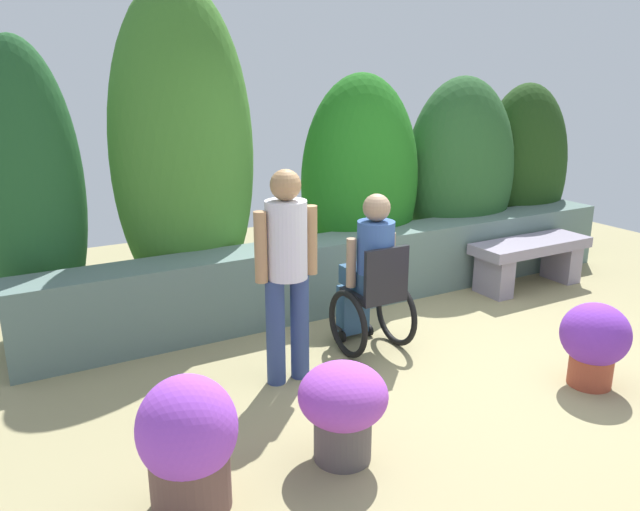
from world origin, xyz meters
TOP-DOWN VIEW (x-y plane):
  - ground_plane at (0.00, 0.00)m, footprint 10.21×10.21m
  - stone_retaining_wall at (0.00, 1.66)m, footprint 6.39×0.46m
  - hedge_backdrop at (0.19, 2.20)m, footprint 6.70×1.08m
  - stone_bench at (1.87, 1.15)m, footprint 1.38×0.47m
  - person_in_wheelchair at (-0.50, 0.69)m, footprint 0.53×0.66m
  - person_standing_companion at (-1.34, 0.52)m, footprint 0.49×0.30m
  - flower_pot_purple_near at (0.58, -0.65)m, footprint 0.49×0.49m
  - flower_pot_red_accent at (-2.43, -0.51)m, footprint 0.53×0.53m
  - flower_pot_small_foreground at (-1.50, -0.53)m, footprint 0.53×0.53m

SIDE VIEW (x-z plane):
  - ground_plane at x=0.00m, z-range 0.00..0.00m
  - stone_bench at x=1.87m, z-range 0.08..0.60m
  - flower_pot_purple_near at x=0.58m, z-range 0.03..0.67m
  - flower_pot_small_foreground at x=-1.50m, z-range 0.05..0.66m
  - stone_retaining_wall at x=0.00m, z-range 0.00..0.71m
  - flower_pot_red_accent at x=-2.43m, z-range 0.01..0.77m
  - person_in_wheelchair at x=-0.50m, z-range -0.04..1.29m
  - person_standing_companion at x=-1.34m, z-range 0.12..1.72m
  - hedge_backdrop at x=0.19m, z-range -0.28..2.75m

